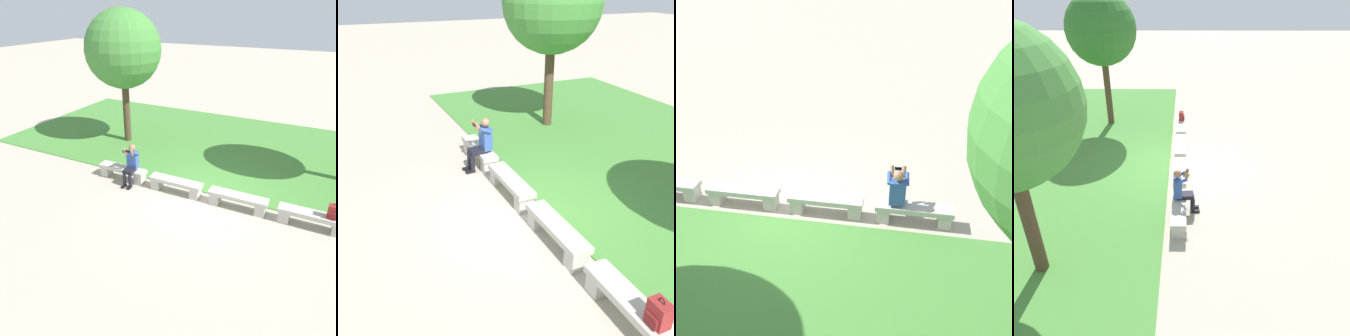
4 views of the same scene
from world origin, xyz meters
TOP-DOWN VIEW (x-y plane):
  - ground_plane at (0.00, 0.00)m, footprint 80.00×80.00m
  - bench_main at (-2.96, 0.00)m, footprint 1.69×0.40m
  - bench_near at (-0.99, 0.00)m, footprint 1.69×0.40m
  - bench_mid at (0.99, 0.00)m, footprint 1.69×0.40m
  - person_photographer at (-2.56, -0.08)m, footprint 0.49×0.74m

SIDE VIEW (x-z plane):
  - ground_plane at x=0.00m, z-range 0.00..0.00m
  - bench_main at x=-2.96m, z-range 0.07..0.52m
  - bench_near at x=-0.99m, z-range 0.07..0.52m
  - bench_mid at x=0.99m, z-range 0.07..0.52m
  - person_photographer at x=-2.56m, z-range 0.08..1.40m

